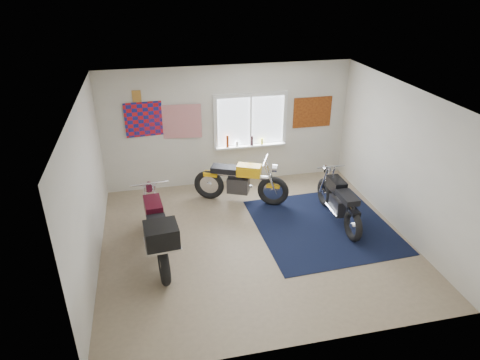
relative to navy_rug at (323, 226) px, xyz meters
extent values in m
plane|color=#9E896B|center=(-1.41, -0.19, -0.01)|extent=(5.50, 5.50, 0.00)
plane|color=white|center=(-1.41, -0.19, 2.69)|extent=(5.50, 5.50, 0.00)
plane|color=silver|center=(-1.41, 2.31, 1.34)|extent=(5.50, 0.00, 5.50)
plane|color=silver|center=(-1.41, -2.69, 1.34)|extent=(5.50, 0.00, 5.50)
plane|color=silver|center=(-4.16, -0.19, 1.34)|extent=(0.00, 5.00, 5.00)
plane|color=silver|center=(1.34, -0.19, 1.34)|extent=(0.00, 5.00, 5.00)
cube|color=black|center=(0.00, 0.00, 0.00)|extent=(2.60, 2.69, 0.01)
cube|color=white|center=(-0.91, 2.30, 1.44)|extent=(1.50, 0.02, 1.10)
cube|color=white|center=(-0.91, 2.28, 2.03)|extent=(1.66, 0.06, 0.08)
cube|color=white|center=(-0.91, 2.28, 0.85)|extent=(1.66, 0.06, 0.08)
cube|color=white|center=(-1.70, 2.28, 1.44)|extent=(0.08, 0.06, 1.10)
cube|color=white|center=(-0.12, 2.28, 1.44)|extent=(0.08, 0.06, 1.10)
cube|color=white|center=(-0.91, 2.28, 1.44)|extent=(0.04, 0.06, 1.10)
cube|color=white|center=(-0.91, 2.22, 0.87)|extent=(1.60, 0.16, 0.04)
cylinder|color=maroon|center=(-1.45, 2.21, 1.03)|extent=(0.07, 0.07, 0.28)
cylinder|color=white|center=(-1.23, 2.21, 0.95)|extent=(0.06, 0.06, 0.12)
cylinder|color=black|center=(-0.89, 2.21, 1.00)|extent=(0.06, 0.06, 0.22)
cylinder|color=gold|center=(-0.65, 2.21, 0.96)|extent=(0.05, 0.05, 0.14)
plane|color=red|center=(-3.11, 2.29, 1.64)|extent=(1.00, 0.07, 1.00)
plane|color=red|center=(-2.46, 2.27, 1.54)|extent=(0.90, 0.09, 0.90)
cube|color=#C28437|center=(-3.31, 2.29, 2.14)|extent=(0.18, 0.02, 0.24)
cube|color=#A54C14|center=(0.54, 2.29, 1.54)|extent=(0.90, 0.03, 0.70)
torus|color=black|center=(-0.72, 1.02, 0.32)|extent=(0.66, 0.39, 0.66)
torus|color=black|center=(-1.98, 1.58, 0.32)|extent=(0.66, 0.39, 0.66)
cylinder|color=white|center=(-0.72, 1.02, 0.32)|extent=(0.14, 0.13, 0.11)
cylinder|color=white|center=(-1.98, 1.58, 0.32)|extent=(0.14, 0.13, 0.11)
cylinder|color=white|center=(-1.35, 1.30, 0.61)|extent=(1.17, 0.59, 0.09)
cube|color=#2E2E31|center=(-1.39, 1.32, 0.39)|extent=(0.52, 0.43, 0.34)
cylinder|color=white|center=(-1.33, 1.46, 0.29)|extent=(0.52, 0.29, 0.07)
cube|color=#FFB60D|center=(-1.19, 1.23, 0.74)|extent=(0.56, 0.44, 0.24)
cube|color=black|center=(-1.66, 1.44, 0.73)|extent=(0.61, 0.47, 0.12)
cube|color=#FFB60D|center=(-1.93, 1.56, 0.59)|extent=(0.34, 0.27, 0.08)
cube|color=#FFB60D|center=(-0.72, 1.02, 0.44)|extent=(0.31, 0.24, 0.05)
cylinder|color=white|center=(-0.88, 1.09, 1.00)|extent=(0.28, 0.57, 0.04)
cylinder|color=white|center=(-0.70, 1.01, 0.84)|extent=(0.15, 0.18, 0.16)
torus|color=black|center=(0.34, 0.79, 0.29)|extent=(0.13, 0.60, 0.59)
torus|color=black|center=(0.35, -0.53, 0.29)|extent=(0.13, 0.60, 0.59)
cylinder|color=white|center=(0.34, 0.79, 0.29)|extent=(0.09, 0.10, 0.10)
cylinder|color=white|center=(0.35, -0.53, 0.29)|extent=(0.09, 0.10, 0.10)
cylinder|color=white|center=(0.34, 0.13, 0.58)|extent=(0.09, 1.19, 0.08)
cube|color=#2E2E31|center=(0.35, 0.08, 0.37)|extent=(0.27, 0.43, 0.32)
cylinder|color=white|center=(0.19, 0.08, 0.28)|extent=(0.07, 0.52, 0.07)
cube|color=black|center=(0.34, 0.30, 0.71)|extent=(0.25, 0.47, 0.23)
cube|color=black|center=(0.35, -0.20, 0.69)|extent=(0.27, 0.52, 0.11)
cube|color=black|center=(0.35, -0.48, 0.56)|extent=(0.15, 0.28, 0.08)
cube|color=black|center=(0.34, 0.79, 0.40)|extent=(0.13, 0.26, 0.05)
cylinder|color=white|center=(0.34, 0.62, 0.96)|extent=(0.59, 0.04, 0.03)
cylinder|color=white|center=(0.34, 0.81, 0.81)|extent=(0.15, 0.10, 0.15)
torus|color=black|center=(-3.22, 0.53, 0.34)|extent=(0.20, 0.72, 0.71)
torus|color=black|center=(-3.09, -0.99, 0.34)|extent=(0.20, 0.72, 0.71)
cylinder|color=white|center=(-3.22, 0.53, 0.34)|extent=(0.12, 0.13, 0.12)
cylinder|color=white|center=(-3.09, -0.99, 0.34)|extent=(0.12, 0.13, 0.12)
cylinder|color=white|center=(-3.16, -0.23, 0.67)|extent=(0.22, 1.37, 0.10)
cube|color=#2E2E31|center=(-3.15, -0.29, 0.43)|extent=(0.35, 0.51, 0.37)
cylinder|color=white|center=(-3.32, -0.30, 0.32)|extent=(0.13, 0.60, 0.08)
cube|color=#3E0916|center=(-3.17, -0.04, 0.82)|extent=(0.33, 0.57, 0.26)
cube|color=black|center=(-3.12, -0.61, 0.80)|extent=(0.36, 0.62, 0.13)
cube|color=#3E0916|center=(-3.09, -0.94, 0.65)|extent=(0.20, 0.34, 0.09)
cube|color=#3E0916|center=(-3.22, 0.53, 0.47)|extent=(0.18, 0.32, 0.05)
cylinder|color=white|center=(-3.20, 0.33, 1.10)|extent=(0.68, 0.10, 0.04)
cylinder|color=white|center=(-3.22, 0.55, 0.93)|extent=(0.18, 0.12, 0.17)
cube|color=black|center=(-3.08, -1.10, 0.95)|extent=(0.53, 0.50, 0.33)
camera|label=1|loc=(-3.08, -6.53, 4.51)|focal=32.00mm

